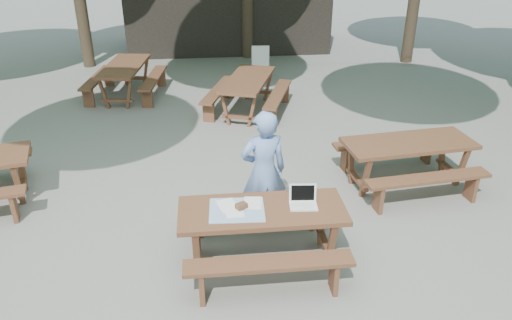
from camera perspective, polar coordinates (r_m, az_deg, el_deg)
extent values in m
plane|color=slate|center=(6.86, -2.40, -8.36)|extent=(80.00, 80.00, 0.00)
cube|color=black|center=(16.32, -3.34, 17.77)|extent=(6.00, 3.00, 2.80)
cube|color=#55331E|center=(5.98, 0.72, -5.83)|extent=(2.00, 0.80, 0.06)
cube|color=#55331E|center=(5.62, 1.50, -11.72)|extent=(1.90, 0.28, 0.05)
cube|color=#55331E|center=(6.67, 0.05, -4.80)|extent=(1.90, 0.28, 0.05)
cube|color=#55331E|center=(6.19, 0.70, -8.76)|extent=(1.70, 0.70, 0.69)
cube|color=#55331E|center=(8.03, 17.09, 1.85)|extent=(2.08, 1.02, 0.06)
cube|color=#55331E|center=(7.65, 19.08, -2.01)|extent=(1.92, 0.49, 0.05)
cube|color=#55331E|center=(8.65, 14.86, 2.01)|extent=(1.92, 0.49, 0.05)
cube|color=#55331E|center=(8.19, 16.75, -0.53)|extent=(1.77, 0.89, 0.69)
cube|color=#55331E|center=(12.01, -14.85, 10.32)|extent=(1.06, 2.09, 0.06)
cube|color=#55331E|center=(11.92, -11.66, 9.18)|extent=(0.53, 1.92, 0.05)
cube|color=#55331E|center=(12.28, -17.65, 8.99)|extent=(0.53, 1.92, 0.05)
cube|color=#55331E|center=(12.11, -14.64, 8.62)|extent=(0.92, 1.78, 0.69)
cube|color=#55331E|center=(10.66, -0.94, 9.17)|extent=(1.40, 2.15, 0.06)
cube|color=#55331E|center=(10.62, 2.51, 7.54)|extent=(0.87, 1.89, 0.05)
cube|color=#55331E|center=(10.91, -4.29, 8.02)|extent=(0.87, 1.89, 0.05)
cube|color=#55331E|center=(10.78, -0.93, 7.27)|extent=(1.21, 1.83, 0.69)
imported|color=#7292D0|center=(6.56, 0.89, -1.34)|extent=(0.68, 0.50, 1.71)
cube|color=white|center=(12.65, 0.54, 10.50)|extent=(0.47, 0.47, 0.04)
cube|color=white|center=(12.77, 0.51, 11.87)|extent=(0.44, 0.07, 0.48)
cube|color=white|center=(12.71, 0.54, 9.59)|extent=(0.45, 0.45, 0.38)
cube|color=white|center=(6.03, 5.43, -5.23)|extent=(0.35, 0.26, 0.02)
cube|color=white|center=(6.07, 5.36, -3.73)|extent=(0.33, 0.09, 0.23)
cube|color=black|center=(6.06, 5.37, -3.76)|extent=(0.28, 0.07, 0.19)
cube|color=#3B80CB|center=(5.94, -2.21, -5.72)|extent=(0.68, 0.58, 0.01)
cube|color=white|center=(5.92, -2.54, -5.81)|extent=(0.23, 0.31, 0.00)
cube|color=white|center=(6.06, -0.38, -4.93)|extent=(0.24, 0.32, 0.00)
cube|color=white|center=(6.02, -3.29, -5.19)|extent=(0.28, 0.34, 0.00)
cube|color=brown|center=(5.94, -1.68, -5.26)|extent=(0.16, 0.14, 0.06)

